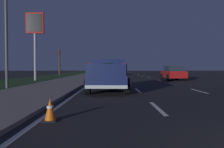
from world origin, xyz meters
name	(u,v)px	position (x,y,z in m)	size (l,w,h in m)	color
ground	(137,78)	(27.00, 0.00, 0.00)	(144.00, 144.00, 0.00)	black
sidewalk_shoulder	(81,77)	(27.00, 7.45, 0.06)	(108.00, 4.00, 0.12)	slate
grass_verge	(44,78)	(27.00, 12.45, 0.00)	(108.00, 6.00, 0.01)	#1E3819
lane_markings	(114,77)	(30.10, 3.09, 0.00)	(108.00, 7.04, 0.01)	silver
pickup_truck	(108,74)	(10.56, 3.50, 0.98)	(5.46, 2.36, 1.87)	#141E4C
sedan_white	(111,71)	(36.08, 3.49, 0.78)	(4.45, 2.10, 1.54)	silver
sedan_red	(173,73)	(21.63, -3.40, 0.78)	(4.41, 2.04, 1.54)	maroon
gas_price_sign	(35,29)	(20.87, 11.48, 5.40)	(0.27, 1.90, 7.17)	#99999E
street_light_near	(11,16)	(11.86, 9.87, 4.73)	(0.36, 1.97, 7.84)	#4C4C51
bare_tree_far	(59,61)	(36.62, 12.74, 2.55)	(1.82, 1.32, 4.73)	#423323
traffic_cone_near	(50,110)	(3.09, 4.85, 0.28)	(0.36, 0.36, 0.58)	black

